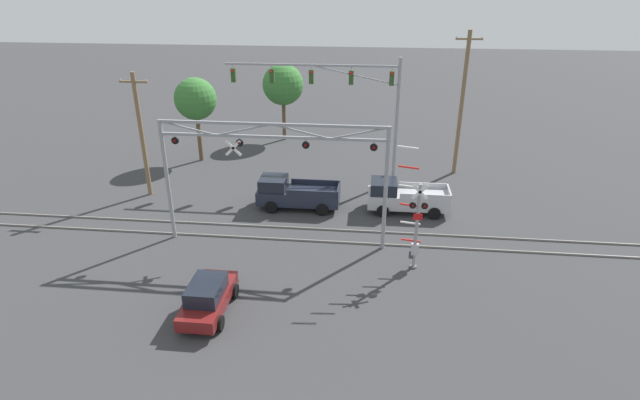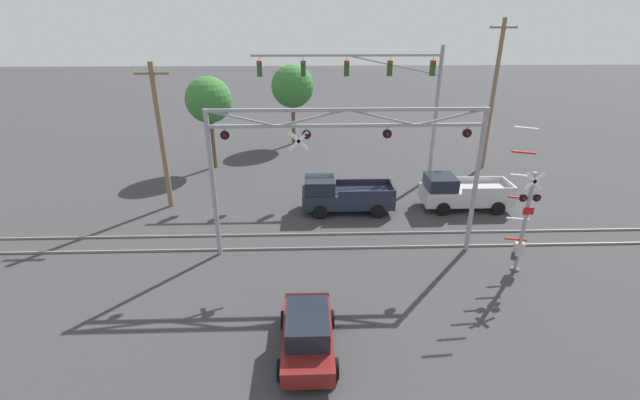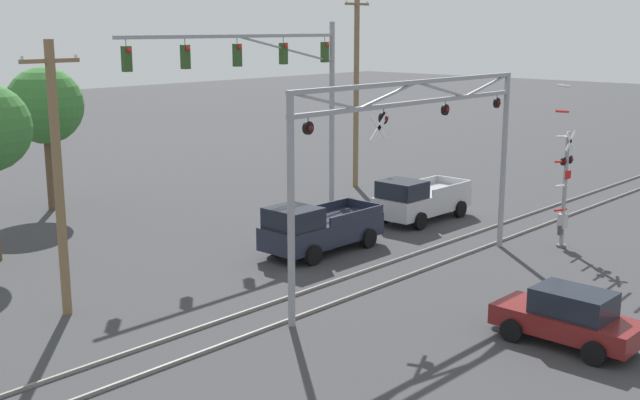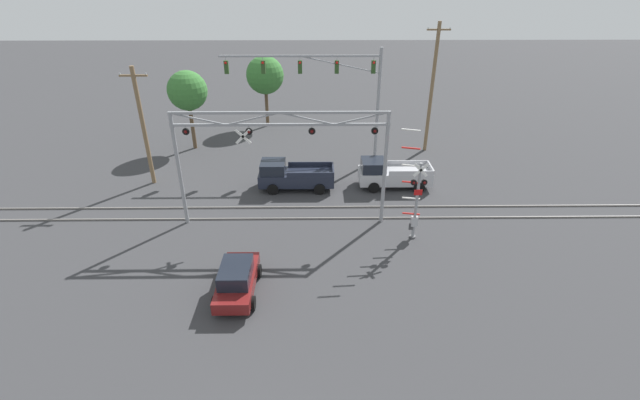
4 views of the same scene
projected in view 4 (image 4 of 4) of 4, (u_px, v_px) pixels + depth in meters
The scene contains 12 objects.
rail_track_near at pixel (285, 219), 25.88m from camera, with size 80.00×0.08×0.10m, color gray.
rail_track_far at pixel (286, 207), 27.15m from camera, with size 80.00×0.08×0.10m, color gray.
crossing_gantry at pixel (281, 145), 23.41m from camera, with size 11.81×0.26×6.74m.
crossing_signal_mast at pixel (415, 201), 23.02m from camera, with size 1.63×0.35×6.39m.
traffic_signal_span at pixel (336, 83), 31.30m from camera, with size 11.71×0.39×8.65m.
pickup_truck_lead at pixel (293, 176), 29.32m from camera, with size 5.10×2.20×1.97m.
pickup_truck_following at pixel (391, 174), 29.56m from camera, with size 4.96×2.20×1.97m.
sedan_waiting at pixel (237, 279), 19.53m from camera, with size 1.87×3.89×1.57m.
utility_pole_left at pixel (143, 126), 28.62m from camera, with size 1.80×0.28×8.09m.
utility_pole_right at pixel (432, 88), 33.92m from camera, with size 1.80×0.28×10.16m.
background_tree_beyond_span at pixel (265, 75), 40.02m from camera, with size 3.52×3.52×6.66m.
background_tree_far_left_verge at pixel (187, 91), 34.50m from camera, with size 3.19×3.19×6.50m.
Camera 4 is at (1.88, -5.86, 13.02)m, focal length 24.00 mm.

